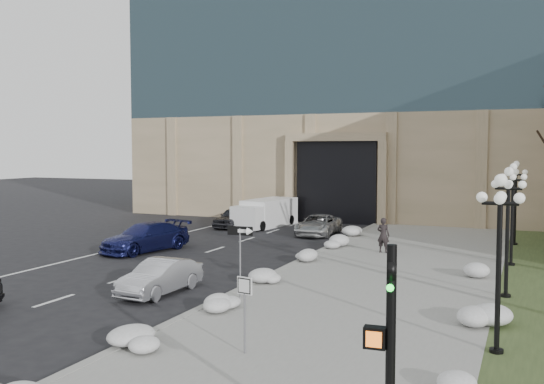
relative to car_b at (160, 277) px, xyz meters
The scene contains 24 objects.
sidewalk 9.07m from the car_b, 38.23° to the left, with size 9.00×40.00×0.12m, color gray.
curb 6.21m from the car_b, 64.99° to the left, with size 0.30×40.00×0.14m, color gray.
office_tower 39.49m from the car_b, 87.38° to the left, with size 40.00×24.70×36.00m.
car_b is the anchor object (origin of this frame).
car_c 9.77m from the car_b, 128.05° to the left, with size 2.12×5.21×1.51m, color navy.
car_d 17.17m from the car_b, 88.64° to the left, with size 2.13×4.61×1.28m, color #B7B7B7.
car_e 19.36m from the car_b, 108.39° to the left, with size 1.65×4.09×1.39m, color #2D2D32.
pedestrian 12.95m from the car_b, 63.41° to the left, with size 0.66×0.43×1.80m, color black.
box_truck 20.23m from the car_b, 102.47° to the left, with size 2.72×6.15×1.89m.
one_way_sign 3.73m from the car_b, ahead, with size 1.00×0.27×2.67m.
keep_sign 7.85m from the car_b, 40.53° to the right, with size 0.45×0.13×2.12m.
traffic_signal 14.48m from the car_b, 42.47° to the right, with size 0.67×0.89×3.93m.
snow_clump_b 6.43m from the car_b, 60.52° to the right, with size 1.10×1.60×0.36m, color silver.
snow_clump_c 3.59m from the car_b, 23.60° to the right, with size 1.10×1.60×0.36m, color silver.
snow_clump_d 4.53m from the car_b, 46.69° to the left, with size 1.10×1.60×0.36m, color silver.
snow_clump_e 8.72m from the car_b, 69.51° to the left, with size 1.10×1.60×0.36m, color silver.
snow_clump_f 12.56m from the car_b, 76.84° to the left, with size 1.10×1.60×0.36m, color silver.
snow_clump_g 17.42m from the car_b, 80.95° to the left, with size 1.10×1.60×0.36m, color silver.
snow_clump_i 11.45m from the car_b, ahead, with size 1.10×1.60×0.36m, color silver.
snow_clump_j 13.17m from the car_b, 32.91° to the left, with size 1.10×1.60×0.36m, color silver.
lamppost_a 12.39m from the car_b, 11.37° to the right, with size 1.18×1.18×4.76m.
lamppost_b 12.83m from the car_b, 19.01° to the left, with size 1.18×1.18×4.76m.
lamppost_c 16.13m from the car_b, 41.67° to the left, with size 1.18×1.18×4.76m.
lamppost_d 20.99m from the car_b, 55.14° to the left, with size 1.18×1.18×4.76m.
Camera 1 is at (8.96, -10.49, 5.37)m, focal length 40.00 mm.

